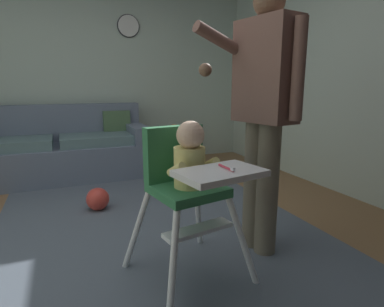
% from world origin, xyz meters
% --- Properties ---
extents(ground, '(6.13, 6.46, 0.10)m').
position_xyz_m(ground, '(0.00, 0.00, -0.05)').
color(ground, olive).
extents(wall_far, '(5.33, 0.06, 2.79)m').
position_xyz_m(wall_far, '(0.00, 2.46, 1.39)').
color(wall_far, '#B4C7B9').
rests_on(wall_far, ground).
extents(wall_right, '(0.06, 5.46, 2.79)m').
position_xyz_m(wall_right, '(2.29, 0.30, 1.39)').
color(wall_right, '#B9C8BA').
rests_on(wall_right, ground).
extents(area_rug, '(2.34, 3.00, 0.01)m').
position_xyz_m(area_rug, '(0.26, -0.01, 0.00)').
color(area_rug, slate).
rests_on(area_rug, ground).
extents(couch, '(2.10, 0.86, 0.86)m').
position_xyz_m(couch, '(-0.42, 1.94, 0.33)').
color(couch, slate).
rests_on(couch, ground).
extents(high_chair, '(0.70, 0.80, 0.92)m').
position_xyz_m(high_chair, '(0.27, -0.56, 0.62)').
color(high_chair, white).
rests_on(high_chair, ground).
extents(adult_standing, '(0.58, 0.50, 1.67)m').
position_xyz_m(adult_standing, '(0.82, -0.45, 0.94)').
color(adult_standing, '#736956').
rests_on(adult_standing, ground).
extents(toy_ball, '(0.20, 0.20, 0.20)m').
position_xyz_m(toy_ball, '(-0.11, 0.67, 0.10)').
color(toy_ball, '#D13D33').
rests_on(toy_ball, ground).
extents(side_table, '(0.40, 0.40, 0.52)m').
position_xyz_m(side_table, '(0.95, 1.57, 0.38)').
color(side_table, brown).
rests_on(side_table, ground).
extents(sippy_cup, '(0.07, 0.07, 0.10)m').
position_xyz_m(sippy_cup, '(0.94, 1.57, 0.57)').
color(sippy_cup, orange).
rests_on(sippy_cup, side_table).
extents(wall_clock, '(0.30, 0.04, 0.30)m').
position_xyz_m(wall_clock, '(0.59, 2.42, 1.88)').
color(wall_clock, white).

